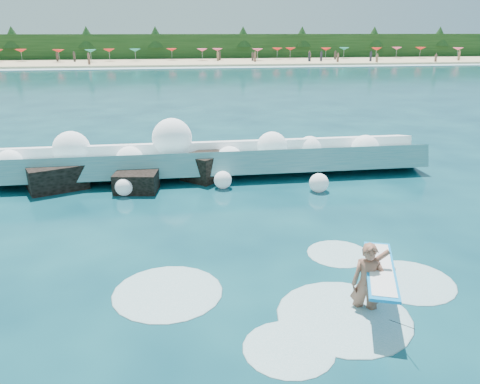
% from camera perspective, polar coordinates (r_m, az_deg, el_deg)
% --- Properties ---
extents(ground, '(200.00, 200.00, 0.00)m').
position_cam_1_polar(ground, '(12.18, -5.64, -8.76)').
color(ground, '#072B39').
rests_on(ground, ground).
extents(beach, '(140.00, 20.00, 0.40)m').
position_cam_1_polar(beach, '(88.94, -8.62, 15.36)').
color(beach, tan).
rests_on(beach, ground).
extents(wet_band, '(140.00, 5.00, 0.08)m').
position_cam_1_polar(wet_band, '(77.98, -8.55, 14.75)').
color(wet_band, silver).
rests_on(wet_band, ground).
extents(treeline, '(140.00, 4.00, 5.00)m').
position_cam_1_polar(treeline, '(98.82, -8.74, 17.05)').
color(treeline, black).
rests_on(treeline, ground).
extents(breaking_wave, '(18.65, 2.88, 1.61)m').
position_cam_1_polar(breaking_wave, '(19.51, -4.90, 3.84)').
color(breaking_wave, teal).
rests_on(breaking_wave, ground).
extents(rock_cluster, '(8.03, 3.00, 1.20)m').
position_cam_1_polar(rock_cluster, '(18.54, -13.54, 1.96)').
color(rock_cluster, black).
rests_on(rock_cluster, ground).
extents(surfer_with_board, '(1.44, 3.00, 1.86)m').
position_cam_1_polar(surfer_with_board, '(10.37, 15.60, -10.44)').
color(surfer_with_board, '#8E5642').
rests_on(surfer_with_board, ground).
extents(wave_spray, '(15.34, 4.43, 2.34)m').
position_cam_1_polar(wave_spray, '(19.28, -5.83, 5.09)').
color(wave_spray, white).
rests_on(wave_spray, ground).
extents(surf_foam, '(9.19, 5.40, 0.14)m').
position_cam_1_polar(surf_foam, '(10.75, 9.03, -13.01)').
color(surf_foam, silver).
rests_on(surf_foam, ground).
extents(beach_umbrellas, '(112.05, 6.59, 0.50)m').
position_cam_1_polar(beach_umbrellas, '(91.22, -8.59, 16.75)').
color(beach_umbrellas, red).
rests_on(beach_umbrellas, ground).
extents(beachgoers, '(97.88, 13.38, 1.92)m').
position_cam_1_polar(beachgoers, '(85.35, -12.16, 15.59)').
color(beachgoers, '#3F332D').
rests_on(beachgoers, ground).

